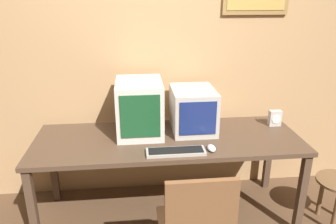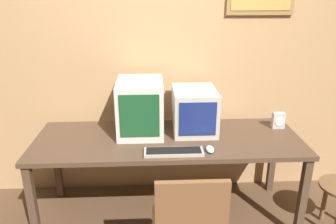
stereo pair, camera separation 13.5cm
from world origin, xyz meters
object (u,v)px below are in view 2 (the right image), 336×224
Objects in this scene: monitor_left at (140,107)px; monitor_right at (194,110)px; keyboard_main at (174,152)px; desk_clock at (278,120)px; mouse_near_keyboard at (210,149)px.

monitor_right is at bearing 3.02° from monitor_left.
keyboard_main is (-0.20, -0.42, -0.16)m from monitor_right.
monitor_left is at bearing 121.97° from keyboard_main.
desk_clock is (0.92, 0.42, 0.06)m from keyboard_main.
desk_clock reaches higher than keyboard_main.
desk_clock is (1.16, 0.03, -0.15)m from monitor_left.
keyboard_main is 0.27m from mouse_near_keyboard.
desk_clock reaches higher than mouse_near_keyboard.
keyboard_main is at bearing -115.12° from monitor_right.
monitor_right is 0.43m from mouse_near_keyboard.
monitor_right reaches higher than desk_clock.
monitor_left is 0.51m from keyboard_main.
desk_clock is at bearing 1.48° from monitor_left.
desk_clock is at bearing 31.88° from mouse_near_keyboard.
mouse_near_keyboard is at bearing -148.12° from desk_clock.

